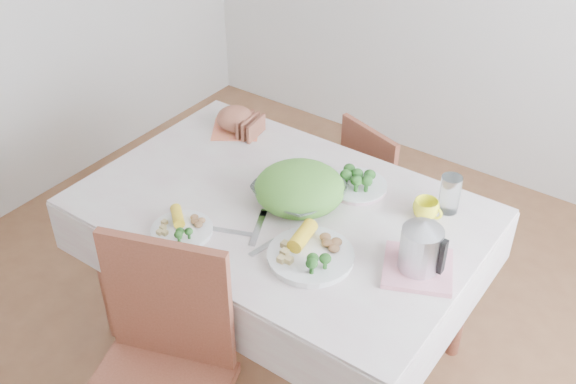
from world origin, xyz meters
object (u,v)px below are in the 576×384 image
Objects in this scene: dining_table at (281,280)px; salad_bowl at (300,194)px; dinner_plate_right at (311,256)px; yellow_mug at (426,209)px; chair_far at (391,180)px; electric_kettle at (421,243)px; dinner_plate_left at (182,230)px.

salad_bowl is (0.05, 0.06, 0.43)m from dining_table.
salad_bowl reaches higher than dining_table.
yellow_mug reaches higher than dinner_plate_right.
chair_far reaches higher than salad_bowl.
electric_kettle is at bearing 26.49° from dinner_plate_right.
dining_table is at bearing -172.69° from electric_kettle.
chair_far is 2.66× the size of dinner_plate_right.
yellow_mug is at bearing 27.52° from dining_table.
dinner_plate_left is (-0.19, -0.34, 0.40)m from dining_table.
yellow_mug is at bearing 121.59° from electric_kettle.
chair_far reaches higher than dinner_plate_left.
dining_table is 0.78m from electric_kettle.
dining_table is 0.43m from salad_bowl.
dinner_plate_right is at bearing -48.57° from salad_bowl.
electric_kettle is at bearing -68.39° from yellow_mug.
dinner_plate_right is (0.22, -0.25, -0.03)m from salad_bowl.
dining_table is at bearing -152.48° from yellow_mug.
chair_far is 8.33× the size of yellow_mug.
electric_kettle reaches higher than dining_table.
salad_bowl is at bearing -156.05° from yellow_mug.
electric_kettle is (0.59, -0.03, 0.51)m from dining_table.
salad_bowl is 1.67× the size of electric_kettle.
chair_far is 1.20m from dinner_plate_left.
dinner_plate_left is at bearing -121.00° from salad_bowl.
dinner_plate_right reaches higher than dining_table.
dinner_plate_right is at bearing 18.22° from dinner_plate_left.
dining_table is 0.80m from chair_far.
dinner_plate_left is at bearing -148.24° from electric_kettle.
dinner_plate_left is at bearing -138.72° from yellow_mug.
dining_table is 1.74× the size of chair_far.
salad_bowl reaches higher than dinner_plate_left.
salad_bowl is 0.46m from dinner_plate_left.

